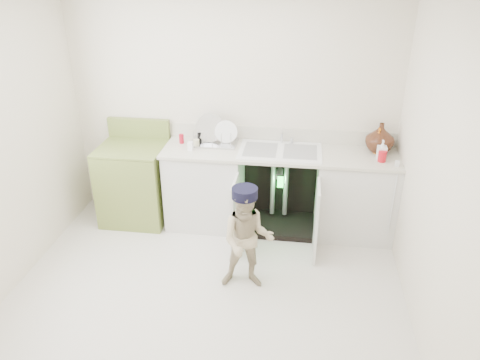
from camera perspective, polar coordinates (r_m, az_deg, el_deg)
name	(u,v)px	position (r m, az deg, el deg)	size (l,w,h in m)	color
ground	(207,291)	(4.34, -4.02, -13.37)	(3.50, 3.50, 0.00)	beige
room_shell	(202,165)	(3.67, -4.63, 1.82)	(6.00, 5.50, 1.26)	beige
counter_run	(281,188)	(5.03, 5.04, -0.97)	(2.44, 1.02, 1.20)	silver
avocado_stove	(135,182)	(5.32, -12.67, -0.19)	(0.70, 0.65, 1.09)	olive
repair_worker	(247,239)	(4.11, 0.90, -7.17)	(0.52, 0.92, 0.99)	#C8B58F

